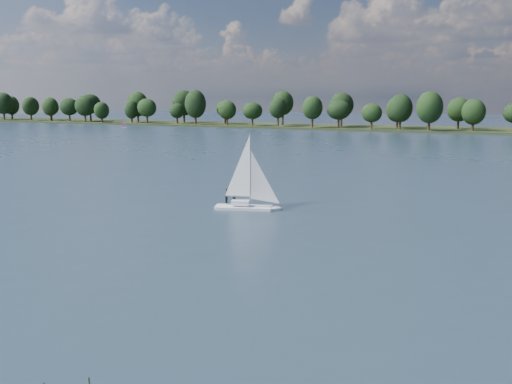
{
  "coord_description": "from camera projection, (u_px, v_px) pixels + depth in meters",
  "views": [
    {
      "loc": [
        20.22,
        -24.92,
        12.99
      ],
      "look_at": [
        -7.28,
        31.72,
        2.5
      ],
      "focal_mm": 40.0,
      "sensor_mm": 36.0,
      "label": 1
    }
  ],
  "objects": [
    {
      "name": "ground",
      "position": [
        426.0,
        159.0,
        121.69
      ],
      "size": [
        700.0,
        700.0,
        0.0
      ],
      "primitive_type": "plane",
      "color": "#233342",
      "rests_on": "ground"
    },
    {
      "name": "treeline",
      "position": [
        448.0,
        110.0,
        220.64
      ],
      "size": [
        562.15,
        74.18,
        18.12
      ],
      "color": "black",
      "rests_on": "ground"
    },
    {
      "name": "pontoon",
      "position": [
        129.0,
        124.0,
        274.81
      ],
      "size": [
        4.16,
        2.35,
        0.5
      ],
      "primitive_type": "cube",
      "rotation": [
        0.0,
        0.0,
        -0.09
      ],
      "color": "slate",
      "rests_on": "ground"
    },
    {
      "name": "dinghy_pink",
      "position": [
        124.0,
        126.0,
        243.6
      ],
      "size": [
        2.62,
        2.57,
        4.22
      ],
      "rotation": [
        0.0,
        0.0,
        0.76
      ],
      "color": "silver",
      "rests_on": "ground"
    },
    {
      "name": "sailboat",
      "position": [
        244.0,
        187.0,
        66.35
      ],
      "size": [
        7.38,
        4.04,
        9.36
      ],
      "rotation": [
        0.0,
        0.0,
        0.31
      ],
      "color": "white",
      "rests_on": "ground"
    },
    {
      "name": "far_shore",
      "position": [
        475.0,
        131.0,
        221.08
      ],
      "size": [
        660.0,
        40.0,
        1.5
      ],
      "primitive_type": "cube",
      "color": "black",
      "rests_on": "ground"
    }
  ]
}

